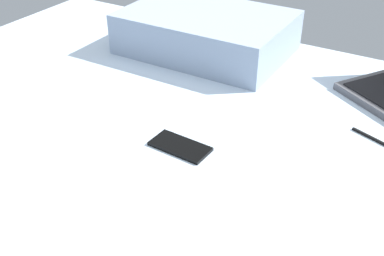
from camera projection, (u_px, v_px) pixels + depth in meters
The scene contains 4 objects.
bed_mattress at pixel (159, 160), 118.17cm from camera, with size 180.00×140.00×18.00cm, color silver.
cell_phone at pixel (180, 146), 106.83cm from camera, with size 6.80×14.00×0.80cm, color black.
pillow at pixel (206, 32), 149.99cm from camera, with size 52.00×36.00×13.00cm, color #8C9EB7.
charger_cable at pixel (384, 144), 107.80cm from camera, with size 17.00×0.60×0.60cm, color black.
Camera 1 is at (55.43, -77.09, 80.29)cm, focal length 43.26 mm.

